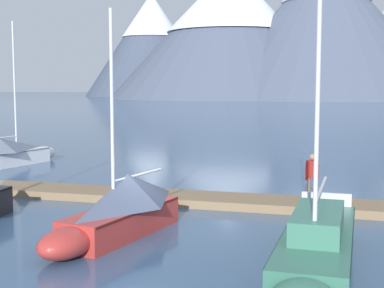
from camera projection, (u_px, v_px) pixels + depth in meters
The scene contains 9 objects.
ground_plane at pixel (140, 228), 17.04m from camera, with size 700.00×700.00×0.00m, color #38567A.
mountain_west_summit at pixel (152, 43), 237.19m from camera, with size 56.74×56.74×43.57m.
mountain_central_massif at pixel (230, 29), 197.65m from camera, with size 86.01×86.01×46.61m.
mountain_shoulder_ridge at pixel (325, 25), 188.69m from camera, with size 86.36×86.36×48.74m.
dock at pixel (178, 198), 20.86m from camera, with size 29.94×2.30×0.30m.
sailboat_nearest_berth at pixel (8, 152), 30.35m from camera, with size 2.78×6.49×7.88m.
sailboat_mid_dock_port at pixel (118, 209), 16.01m from camera, with size 2.44×5.77×6.49m.
sailboat_mid_dock_starboard at pixel (316, 251), 12.65m from camera, with size 1.77×7.24×8.43m.
person_on_dock at pixel (312, 174), 19.46m from camera, with size 0.45×0.43×1.69m.
Camera 1 is at (5.94, -15.66, 4.35)m, focal length 51.91 mm.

